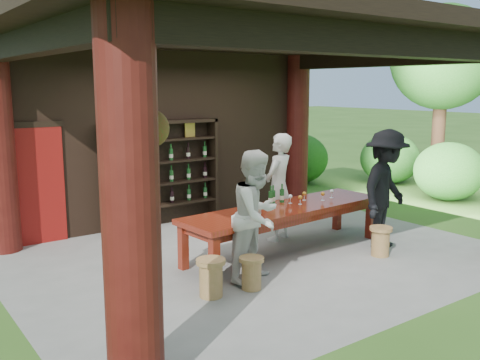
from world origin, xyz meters
TOP-DOWN VIEW (x-y plane):
  - ground at (0.00, 0.00)m, footprint 90.00×90.00m
  - pavilion at (-0.01, 0.43)m, footprint 7.50×6.00m
  - wine_shelf at (-0.33, 2.45)m, footprint 2.29×0.35m
  - tasting_table at (0.49, -0.17)m, footprint 3.74×1.21m
  - stool_near_left at (-0.91, -1.12)m, footprint 0.33×0.33m
  - stool_near_right at (1.58, -1.19)m, footprint 0.35×0.35m
  - stool_far_left at (-1.48, -1.03)m, footprint 0.38×0.38m
  - host at (0.86, 0.46)m, footprint 0.80×0.68m
  - guest_woman at (-0.64, -0.88)m, footprint 1.06×0.95m
  - guest_man at (1.99, -0.91)m, footprint 1.43×1.08m
  - table_bottles at (0.50, 0.10)m, footprint 0.35×0.12m
  - table_glasses at (1.08, -0.10)m, footprint 0.93×0.27m
  - napkin_basket at (-0.27, -0.25)m, footprint 0.27×0.20m
  - shrubs at (1.32, 0.45)m, footprint 19.54×9.51m
  - trees at (3.00, 0.82)m, footprint 22.72×10.44m

SIDE VIEW (x-z plane):
  - ground at x=0.00m, z-range 0.00..0.00m
  - stool_near_left at x=-0.91m, z-range 0.01..0.45m
  - stool_near_right at x=1.58m, z-range 0.01..0.48m
  - stool_far_left at x=-1.48m, z-range 0.01..0.51m
  - shrubs at x=1.32m, z-range -0.13..1.23m
  - tasting_table at x=0.49m, z-range 0.26..1.01m
  - napkin_basket at x=-0.27m, z-range 0.75..0.89m
  - table_glasses at x=1.08m, z-range 0.75..0.90m
  - guest_woman at x=-0.64m, z-range 0.00..1.81m
  - table_bottles at x=0.50m, z-range 0.75..1.06m
  - host at x=0.86m, z-range 0.00..1.85m
  - guest_man at x=1.99m, z-range 0.00..1.96m
  - wine_shelf at x=-0.33m, z-range 0.01..2.02m
  - pavilion at x=-0.01m, z-range 0.33..3.93m
  - trees at x=3.00m, z-range 0.97..5.77m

